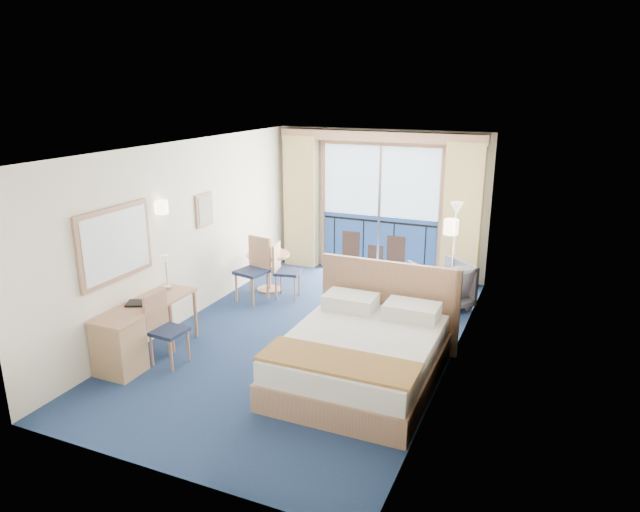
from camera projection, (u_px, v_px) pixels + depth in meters
The scene contains 22 objects.
floor at pixel (309, 337), 8.16m from camera, with size 6.50×6.50×0.00m, color navy.
room_walls at pixel (308, 216), 7.65m from camera, with size 4.04×6.54×2.72m.
balcony_door at pixel (379, 214), 10.66m from camera, with size 2.36×0.03×2.52m.
curtain_left at pixel (301, 202), 11.08m from camera, with size 0.65×0.22×2.55m, color #D2BD74.
curtain_right at pixel (462, 216), 9.91m from camera, with size 0.65×0.22×2.55m, color #D2BD74.
pelmet at pixel (380, 136), 10.14m from camera, with size 3.80×0.25×0.18m, color tan.
mirror at pixel (116, 244), 7.14m from camera, with size 0.05×1.25×0.95m.
wall_print at pixel (205, 210), 8.84m from camera, with size 0.04×0.42×0.52m.
sconce_left at pixel (162, 207), 7.84m from camera, with size 0.18×0.18×0.18m, color #FFE1B2.
sconce_right at pixel (451, 227), 6.76m from camera, with size 0.18×0.18×0.18m, color #FFE1B2.
bed at pixel (362, 354), 6.91m from camera, with size 1.92×2.28×1.21m.
nightstand at pixel (441, 325), 7.88m from camera, with size 0.42×0.40×0.55m, color tan.
phone at pixel (443, 303), 7.83m from camera, with size 0.19×0.15×0.08m, color silver.
armchair at pixel (441, 285), 9.16m from camera, with size 0.81×0.84×0.76m, color #494C59.
floor_lamp at pixel (455, 227), 9.18m from camera, with size 0.23×0.23×1.67m.
desk at pixel (125, 339), 7.14m from camera, with size 0.54×1.56×0.73m.
desk_chair at pixel (163, 324), 7.28m from camera, with size 0.44×0.43×0.94m.
folder at pixel (139, 303), 7.40m from camera, with size 0.31×0.23×0.03m, color black.
desk_lamp at pixel (166, 265), 7.87m from camera, with size 0.12×0.12×0.47m.
round_table at pixel (268, 262), 9.89m from camera, with size 0.74×0.74×0.67m.
table_chair_a at pixel (283, 267), 9.56m from camera, with size 0.48×0.47×0.93m.
table_chair_b at pixel (255, 265), 9.43m from camera, with size 0.54×0.55×1.06m.
Camera 1 is at (3.11, -6.80, 3.48)m, focal length 32.00 mm.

